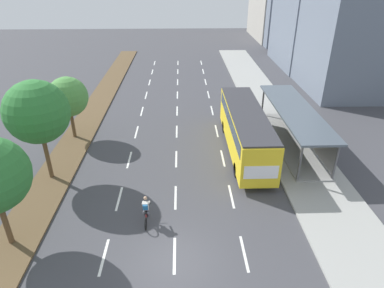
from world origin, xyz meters
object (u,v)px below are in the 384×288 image
object	(u,v)px
bus	(246,127)
cyclist	(146,211)
median_tree_third	(68,97)
bus_shelter	(297,123)
median_tree_second	(37,112)

from	to	relation	value
bus	cyclist	bearing A→B (deg)	-130.44
median_tree_third	bus_shelter	bearing A→B (deg)	-5.25
median_tree_third	median_tree_second	bearing A→B (deg)	-88.88
bus_shelter	bus	size ratio (longest dim) A/B	1.05
bus	bus_shelter	bearing A→B (deg)	14.74
bus	median_tree_second	distance (m)	14.33
cyclist	median_tree_second	distance (m)	9.23
cyclist	median_tree_third	world-z (taller)	median_tree_third
bus_shelter	median_tree_third	bearing A→B (deg)	174.75
median_tree_second	median_tree_third	bearing A→B (deg)	91.12
bus_shelter	cyclist	xyz separation A→B (m)	(-11.11, -9.14, -1.08)
bus	median_tree_second	bearing A→B (deg)	-166.39
cyclist	bus_shelter	bearing A→B (deg)	39.45
bus	median_tree_second	world-z (taller)	median_tree_second
cyclist	median_tree_third	distance (m)	13.16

